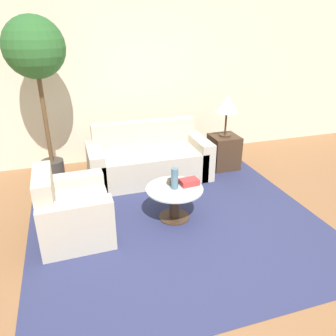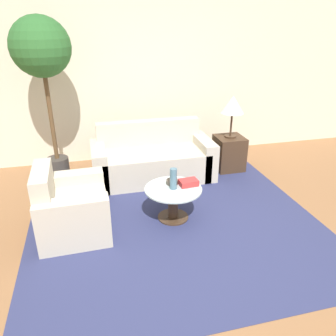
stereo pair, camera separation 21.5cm
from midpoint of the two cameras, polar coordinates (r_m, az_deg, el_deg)
ground_plane at (r=3.37m, az=2.55°, el=-15.88°), size 14.00×14.00×0.00m
wall_back at (r=5.49m, az=-8.01°, el=14.83°), size 10.00×0.06×2.60m
rug at (r=4.00m, az=-0.47°, el=-8.59°), size 3.33×3.28×0.01m
sofa_main at (r=4.91m, az=-4.70°, el=1.42°), size 1.76×0.80×0.81m
armchair at (r=3.75m, az=-18.31°, el=-7.45°), size 0.75×0.88×0.78m
coffee_table at (r=3.86m, az=-0.48°, el=-5.39°), size 0.67×0.67×0.40m
side_table at (r=5.29m, az=8.52°, el=2.81°), size 0.43×0.43×0.53m
table_lamp at (r=5.07m, az=9.05°, el=10.84°), size 0.35×0.35×0.64m
potted_plant at (r=4.68m, az=-23.34°, el=17.17°), size 0.77×0.77×2.26m
vase at (r=3.74m, az=-0.48°, el=-1.87°), size 0.08×0.08×0.25m
bowl at (r=3.89m, az=-0.76°, el=-2.42°), size 0.14×0.14×0.05m
book_stack at (r=3.87m, az=2.11°, el=-2.47°), size 0.23×0.16×0.07m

